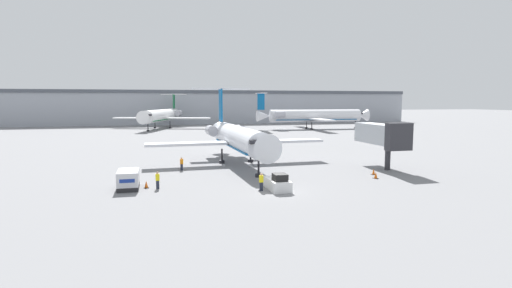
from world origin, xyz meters
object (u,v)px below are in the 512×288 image
traffic_cone_left (146,185)px  airplane_parked_far_right (161,115)px  traffic_cone_right (376,175)px  luggage_cart (128,180)px  pushback_tug (277,183)px  airplane_main (238,137)px  worker_near_tug (261,181)px  worker_by_wing (182,163)px  airplane_parked_far_left (313,116)px  jet_bridge (382,135)px  traffic_cone_mid (374,172)px  worker_on_apron (158,180)px

traffic_cone_left → airplane_parked_far_right: size_ratio=0.02×
traffic_cone_right → airplane_parked_far_right: (-22.31, 90.61, 3.78)m
luggage_cart → pushback_tug: bearing=-15.6°
airplane_main → worker_near_tug: (-1.26, -17.59, -2.81)m
traffic_cone_right → airplane_main: bearing=131.8°
luggage_cart → worker_by_wing: 11.32m
worker_near_tug → airplane_parked_far_right: 93.87m
traffic_cone_left → pushback_tug: bearing=-17.4°
airplane_main → traffic_cone_right: airplane_main is taller
airplane_main → airplane_parked_far_left: bearing=59.2°
airplane_main → traffic_cone_left: airplane_main is taller
worker_near_tug → traffic_cone_left: 11.86m
worker_by_wing → jet_bridge: jet_bridge is taller
worker_near_tug → traffic_cone_mid: (15.44, 5.06, -0.62)m
airplane_main → airplane_parked_far_left: size_ratio=0.76×
luggage_cart → airplane_parked_far_right: 89.44m
airplane_parked_far_right → jet_bridge: airplane_parked_far_right is taller
airplane_main → traffic_cone_right: bearing=-48.2°
airplane_parked_far_right → jet_bridge: size_ratio=3.51×
traffic_cone_left → traffic_cone_mid: bearing=1.9°
worker_near_tug → traffic_cone_mid: worker_near_tug is taller
worker_by_wing → airplane_parked_far_right: (-1.04, 79.63, 3.24)m
airplane_main → jet_bridge: (17.66, -8.48, 0.67)m
airplane_main → worker_near_tug: size_ratio=15.24×
jet_bridge → worker_on_apron: bearing=-169.1°
airplane_main → airplane_parked_far_left: 71.49m
airplane_parked_far_left → traffic_cone_mid: bearing=-106.9°
pushback_tug → traffic_cone_left: bearing=162.6°
worker_by_wing → airplane_parked_far_right: 79.70m
traffic_cone_left → worker_on_apron: bearing=-30.2°
pushback_tug → luggage_cart: (-14.56, 4.05, 0.30)m
luggage_cart → traffic_cone_left: 1.84m
luggage_cart → airplane_parked_far_right: airplane_parked_far_right is taller
worker_by_wing → traffic_cone_left: 10.56m
traffic_cone_left → traffic_cone_right: same height
luggage_cart → worker_by_wing: size_ratio=2.15×
worker_on_apron → traffic_cone_right: (24.37, -0.66, -0.58)m
traffic_cone_mid → airplane_parked_far_right: bearing=104.8°
traffic_cone_mid → luggage_cart: bearing=-178.3°
traffic_cone_left → airplane_parked_far_right: 89.43m
airplane_main → luggage_cart: bearing=-136.5°
airplane_main → worker_by_wing: airplane_main is taller
traffic_cone_mid → airplane_parked_far_right: 91.52m
worker_on_apron → traffic_cone_left: bearing=149.8°
airplane_main → worker_near_tug: 17.85m
pushback_tug → traffic_cone_mid: (13.70, 4.88, -0.31)m
worker_by_wing → worker_on_apron: (-3.09, -10.32, 0.04)m
worker_by_wing → jet_bridge: bearing=-10.4°
worker_on_apron → traffic_cone_left: 1.43m
traffic_cone_left → jet_bridge: 30.67m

